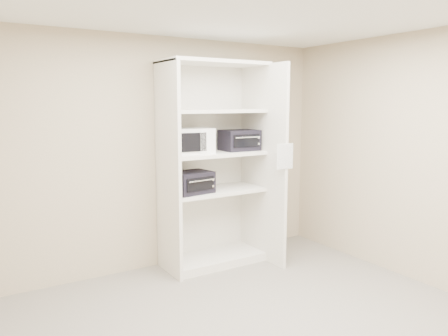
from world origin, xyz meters
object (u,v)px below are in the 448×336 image
shelving_unit (217,171)px  toaster_oven_upper (239,140)px  microwave (190,141)px  toaster_oven_lower (192,182)px

shelving_unit → toaster_oven_upper: size_ratio=5.58×
microwave → toaster_oven_upper: (0.66, -0.03, -0.02)m
shelving_unit → toaster_oven_upper: 0.47m
shelving_unit → toaster_oven_lower: 0.39m
shelving_unit → toaster_oven_lower: size_ratio=5.45×
microwave → toaster_oven_upper: microwave is taller
shelving_unit → toaster_oven_upper: shelving_unit is taller
shelving_unit → toaster_oven_lower: bearing=-171.2°
microwave → toaster_oven_lower: 0.48m
microwave → toaster_oven_lower: size_ratio=1.09×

